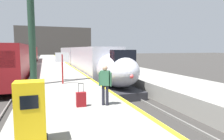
{
  "coord_description": "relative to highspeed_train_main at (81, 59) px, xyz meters",
  "views": [
    {
      "loc": [
        -5.19,
        -0.23,
        3.43
      ],
      "look_at": [
        -0.31,
        14.04,
        1.8
      ],
      "focal_mm": 31.83,
      "sensor_mm": 36.0,
      "label": 1
    }
  ],
  "objects": [
    {
      "name": "highspeed_train_main",
      "position": [
        0.0,
        0.0,
        0.0
      ],
      "size": [
        2.92,
        37.25,
        3.6
      ],
      "color": "silver",
      "rests_on": "ground"
    },
    {
      "name": "terminus_back_wall",
      "position": [
        0.0,
        72.82,
        5.07
      ],
      "size": [
        36.0,
        2.0,
        14.0
      ],
      "primitive_type": "cube",
      "color": "#4C4742",
      "rests_on": "ground"
    },
    {
      "name": "rail_main_left",
      "position": [
        -0.75,
        -1.68,
        -1.87
      ],
      "size": [
        0.08,
        110.0,
        0.12
      ],
      "primitive_type": "cube",
      "color": "slate",
      "rests_on": "ground"
    },
    {
      "name": "rail_secondary_left",
      "position": [
        -8.85,
        -1.68,
        -1.87
      ],
      "size": [
        0.08,
        110.0,
        0.12
      ],
      "primitive_type": "cube",
      "color": "slate",
      "rests_on": "ground"
    },
    {
      "name": "rolling_suitcase",
      "position": [
        -3.81,
        -21.44,
        -0.58
      ],
      "size": [
        0.4,
        0.22,
        0.98
      ],
      "color": "maroon",
      "rests_on": "platform_left"
    },
    {
      "name": "rail_secondary_right",
      "position": [
        -7.35,
        -1.68,
        -1.87
      ],
      "size": [
        0.08,
        110.0,
        0.12
      ],
      "primitive_type": "cube",
      "color": "slate",
      "rests_on": "ground"
    },
    {
      "name": "platform_right",
      "position": [
        4.05,
        -4.43,
        -1.41
      ],
      "size": [
        4.8,
        110.0,
        1.05
      ],
      "primitive_type": "cube",
      "color": "gray",
      "rests_on": "ground"
    },
    {
      "name": "ticket_machine_yellow",
      "position": [
        -5.55,
        -24.3,
        -0.14
      ],
      "size": [
        0.76,
        0.62,
        1.6
      ],
      "color": "yellow",
      "rests_on": "platform_left"
    },
    {
      "name": "passenger_near_edge",
      "position": [
        -2.81,
        -21.57,
        0.11
      ],
      "size": [
        0.49,
        0.39,
        1.69
      ],
      "color": "#23232D",
      "rests_on": "platform_left"
    },
    {
      "name": "platform_left_safety_stripe",
      "position": [
        -1.77,
        -4.43,
        -0.88
      ],
      "size": [
        0.2,
        107.8,
        0.01
      ],
      "primitive_type": "cube",
      "color": "yellow",
      "rests_on": "platform_left"
    },
    {
      "name": "rail_main_right",
      "position": [
        0.75,
        -1.68,
        -1.87
      ],
      "size": [
        0.08,
        110.0,
        0.12
      ],
      "primitive_type": "cube",
      "color": "slate",
      "rests_on": "ground"
    },
    {
      "name": "departure_info_board",
      "position": [
        -4.05,
        -15.71,
        0.62
      ],
      "size": [
        0.9,
        0.1,
        2.12
      ],
      "color": "maroon",
      "rests_on": "platform_left"
    },
    {
      "name": "regional_train_adjacent",
      "position": [
        -8.1,
        2.87,
        0.19
      ],
      "size": [
        2.85,
        36.6,
        3.8
      ],
      "color": "maroon",
      "rests_on": "ground"
    },
    {
      "name": "platform_left",
      "position": [
        -4.05,
        -4.43,
        -1.41
      ],
      "size": [
        4.8,
        110.0,
        1.05
      ],
      "primitive_type": "cube",
      "color": "gray",
      "rests_on": "ground"
    }
  ]
}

